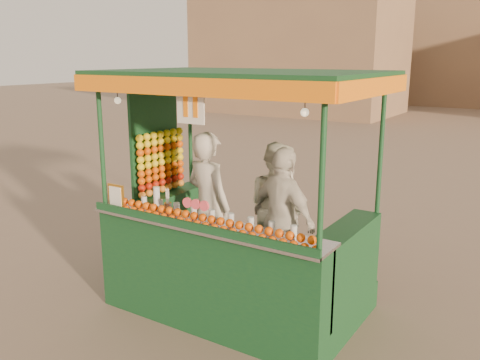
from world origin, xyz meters
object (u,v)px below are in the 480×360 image
Objects in this scene: juice_cart at (228,237)px; vendor_right at (283,219)px; vendor_left at (208,205)px; vendor_middle at (277,207)px.

juice_cart is 1.87× the size of vendor_right.
juice_cart is 0.66m from vendor_right.
vendor_left reaches higher than vendor_middle.
juice_cart is 0.46m from vendor_left.
vendor_left is 0.83m from vendor_middle.
vendor_middle is 0.46m from vendor_right.
vendor_left is 0.91m from vendor_right.
juice_cart reaches higher than vendor_middle.
vendor_left is at bearing 62.90° from vendor_middle.
juice_cart is at bearing 46.02° from vendor_right.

